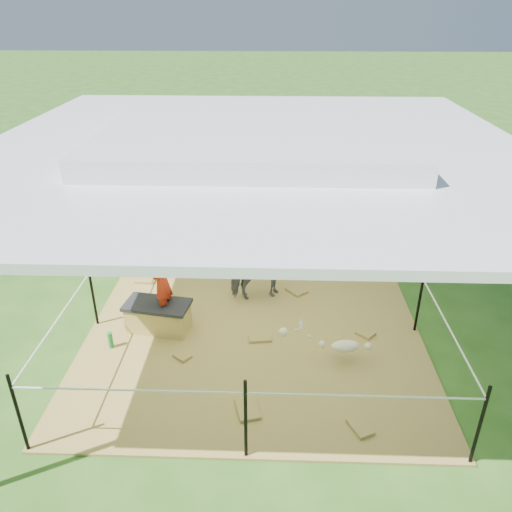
{
  "coord_description": "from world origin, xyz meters",
  "views": [
    {
      "loc": [
        0.23,
        -5.84,
        4.14
      ],
      "look_at": [
        0.0,
        0.6,
        0.85
      ],
      "focal_mm": 35.0,
      "sensor_mm": 36.0,
      "label": 1
    }
  ],
  "objects_px": {
    "woman": "(161,275)",
    "picnic_table_far": "(449,147)",
    "foal": "(345,344)",
    "distant_person": "(359,142)",
    "pony": "(261,276)",
    "picnic_table_near": "(330,154)",
    "trash_barrel": "(437,167)",
    "green_bottle": "(111,340)",
    "straw_bale": "(158,317)"
  },
  "relations": [
    {
      "from": "woman",
      "to": "picnic_table_far",
      "type": "distance_m",
      "value": 10.9
    },
    {
      "from": "foal",
      "to": "distant_person",
      "type": "relative_size",
      "value": 0.75
    },
    {
      "from": "pony",
      "to": "foal",
      "type": "xyz_separation_m",
      "value": [
        1.1,
        -1.49,
        -0.12
      ]
    },
    {
      "from": "pony",
      "to": "picnic_table_near",
      "type": "bearing_deg",
      "value": -29.95
    },
    {
      "from": "trash_barrel",
      "to": "picnic_table_far",
      "type": "relative_size",
      "value": 0.5
    },
    {
      "from": "green_bottle",
      "to": "picnic_table_far",
      "type": "bearing_deg",
      "value": 51.87
    },
    {
      "from": "straw_bale",
      "to": "trash_barrel",
      "type": "height_order",
      "value": "trash_barrel"
    },
    {
      "from": "straw_bale",
      "to": "pony",
      "type": "bearing_deg",
      "value": 31.47
    },
    {
      "from": "pony",
      "to": "distant_person",
      "type": "relative_size",
      "value": 0.72
    },
    {
      "from": "trash_barrel",
      "to": "distant_person",
      "type": "relative_size",
      "value": 0.79
    },
    {
      "from": "picnic_table_near",
      "to": "distant_person",
      "type": "height_order",
      "value": "distant_person"
    },
    {
      "from": "straw_bale",
      "to": "pony",
      "type": "xyz_separation_m",
      "value": [
        1.41,
        0.87,
        0.2
      ]
    },
    {
      "from": "woman",
      "to": "foal",
      "type": "bearing_deg",
      "value": 84.96
    },
    {
      "from": "picnic_table_near",
      "to": "distant_person",
      "type": "bearing_deg",
      "value": -2.29
    },
    {
      "from": "green_bottle",
      "to": "pony",
      "type": "height_order",
      "value": "pony"
    },
    {
      "from": "woman",
      "to": "pony",
      "type": "xyz_separation_m",
      "value": [
        1.31,
        0.87,
        -0.49
      ]
    },
    {
      "from": "trash_barrel",
      "to": "distant_person",
      "type": "distance_m",
      "value": 2.52
    },
    {
      "from": "foal",
      "to": "distant_person",
      "type": "xyz_separation_m",
      "value": [
        1.45,
        8.89,
        0.34
      ]
    },
    {
      "from": "straw_bale",
      "to": "trash_barrel",
      "type": "xyz_separation_m",
      "value": [
        5.62,
        6.37,
        0.28
      ]
    },
    {
      "from": "picnic_table_far",
      "to": "foal",
      "type": "bearing_deg",
      "value": -118.15
    },
    {
      "from": "picnic_table_far",
      "to": "distant_person",
      "type": "height_order",
      "value": "distant_person"
    },
    {
      "from": "foal",
      "to": "pony",
      "type": "bearing_deg",
      "value": 119.45
    },
    {
      "from": "picnic_table_far",
      "to": "green_bottle",
      "type": "bearing_deg",
      "value": -132.43
    },
    {
      "from": "woman",
      "to": "distant_person",
      "type": "bearing_deg",
      "value": 164.39
    },
    {
      "from": "woman",
      "to": "trash_barrel",
      "type": "bearing_deg",
      "value": 148.57
    },
    {
      "from": "straw_bale",
      "to": "picnic_table_far",
      "type": "bearing_deg",
      "value": 52.68
    },
    {
      "from": "trash_barrel",
      "to": "picnic_table_near",
      "type": "distance_m",
      "value": 2.85
    },
    {
      "from": "straw_bale",
      "to": "pony",
      "type": "height_order",
      "value": "pony"
    },
    {
      "from": "green_bottle",
      "to": "trash_barrel",
      "type": "relative_size",
      "value": 0.23
    },
    {
      "from": "straw_bale",
      "to": "picnic_table_far",
      "type": "xyz_separation_m",
      "value": [
        6.64,
        8.71,
        0.2
      ]
    },
    {
      "from": "woman",
      "to": "picnic_table_near",
      "type": "height_order",
      "value": "woman"
    },
    {
      "from": "pony",
      "to": "picnic_table_near",
      "type": "xyz_separation_m",
      "value": [
        1.72,
        6.91,
        -0.0
      ]
    },
    {
      "from": "straw_bale",
      "to": "woman",
      "type": "relative_size",
      "value": 0.83
    },
    {
      "from": "foal",
      "to": "trash_barrel",
      "type": "bearing_deg",
      "value": 59.07
    },
    {
      "from": "straw_bale",
      "to": "foal",
      "type": "height_order",
      "value": "foal"
    },
    {
      "from": "picnic_table_far",
      "to": "woman",
      "type": "bearing_deg",
      "value": -131.2
    },
    {
      "from": "trash_barrel",
      "to": "foal",
      "type": "bearing_deg",
      "value": -113.92
    },
    {
      "from": "green_bottle",
      "to": "distant_person",
      "type": "relative_size",
      "value": 0.18
    },
    {
      "from": "green_bottle",
      "to": "picnic_table_far",
      "type": "distance_m",
      "value": 11.65
    },
    {
      "from": "distant_person",
      "to": "picnic_table_near",
      "type": "bearing_deg",
      "value": 22.2
    },
    {
      "from": "pony",
      "to": "trash_barrel",
      "type": "height_order",
      "value": "trash_barrel"
    },
    {
      "from": "woman",
      "to": "picnic_table_far",
      "type": "relative_size",
      "value": 0.51
    },
    {
      "from": "foal",
      "to": "woman",
      "type": "bearing_deg",
      "value": 158.5
    },
    {
      "from": "picnic_table_far",
      "to": "distant_person",
      "type": "xyz_separation_m",
      "value": [
        -2.67,
        -0.44,
        0.22
      ]
    },
    {
      "from": "green_bottle",
      "to": "trash_barrel",
      "type": "bearing_deg",
      "value": 47.88
    },
    {
      "from": "straw_bale",
      "to": "foal",
      "type": "xyz_separation_m",
      "value": [
        2.51,
        -0.62,
        0.08
      ]
    },
    {
      "from": "picnic_table_near",
      "to": "picnic_table_far",
      "type": "height_order",
      "value": "picnic_table_near"
    },
    {
      "from": "pony",
      "to": "picnic_table_far",
      "type": "distance_m",
      "value": 9.42
    },
    {
      "from": "picnic_table_near",
      "to": "straw_bale",
      "type": "bearing_deg",
      "value": -144.78
    },
    {
      "from": "picnic_table_near",
      "to": "foal",
      "type": "bearing_deg",
      "value": -127.06
    }
  ]
}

